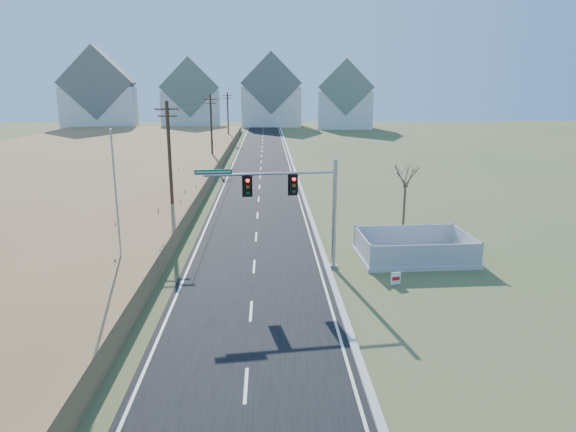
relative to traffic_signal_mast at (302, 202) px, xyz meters
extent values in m
plane|color=#4A592B|center=(-2.70, -3.57, -3.91)|extent=(260.00, 260.00, 0.00)
cube|color=black|center=(-2.70, 46.43, -3.88)|extent=(8.00, 180.00, 0.06)
cube|color=#B2AFA8|center=(1.45, 46.43, -3.82)|extent=(0.30, 180.00, 0.18)
cube|color=#A07648|center=(-26.70, 36.43, -3.26)|extent=(38.00, 110.00, 1.30)
cylinder|color=#422D1E|center=(-9.20, 11.43, 0.59)|extent=(0.26, 0.26, 9.00)
cube|color=#422D1E|center=(-9.20, 11.43, 4.49)|extent=(1.80, 0.10, 0.10)
cube|color=#422D1E|center=(-9.20, 11.43, 3.99)|extent=(1.40, 0.10, 0.10)
cylinder|color=#422D1E|center=(-9.20, 41.43, 0.59)|extent=(0.26, 0.26, 9.00)
cube|color=#422D1E|center=(-9.20, 41.43, 4.49)|extent=(1.80, 0.10, 0.10)
cube|color=#422D1E|center=(-9.20, 41.43, 3.99)|extent=(1.40, 0.10, 0.10)
cylinder|color=#422D1E|center=(-9.20, 71.43, 0.59)|extent=(0.26, 0.26, 9.00)
cube|color=#422D1E|center=(-9.20, 71.43, 4.49)|extent=(1.80, 0.10, 0.10)
cube|color=#422D1E|center=(-9.20, 71.43, 3.99)|extent=(1.40, 0.10, 0.10)
cube|color=white|center=(-40.70, 96.43, 1.09)|extent=(17.38, 13.12, 10.00)
cube|color=slate|center=(-40.70, 96.43, 6.99)|extent=(17.69, 13.38, 16.29)
cube|color=white|center=(-20.70, 104.43, 0.59)|extent=(14.66, 10.95, 9.00)
cube|color=slate|center=(-20.70, 104.43, 5.99)|extent=(14.93, 11.17, 14.26)
cube|color=white|center=(-0.70, 108.43, 1.09)|extent=(15.00, 10.00, 10.00)
cube|color=slate|center=(-0.70, 108.43, 6.99)|extent=(15.27, 10.20, 15.27)
cube|color=white|center=(17.30, 100.43, 0.59)|extent=(13.87, 10.31, 9.00)
cube|color=slate|center=(17.30, 100.43, 5.99)|extent=(14.12, 10.51, 13.24)
cylinder|color=#9EA0A5|center=(1.80, 0.22, -3.82)|extent=(0.53, 0.53, 0.18)
cylinder|color=#9EA0A5|center=(1.80, 0.22, -0.80)|extent=(0.23, 0.23, 6.21)
cylinder|color=#9EA0A5|center=(-1.72, -0.21, 1.59)|extent=(7.06, 1.00, 0.14)
cube|color=black|center=(-0.48, -0.06, 0.96)|extent=(0.37, 0.32, 1.05)
cube|color=black|center=(-2.95, -0.36, 0.96)|extent=(0.37, 0.32, 1.05)
cube|color=#04553D|center=(-4.71, -0.57, 1.77)|extent=(1.94, 0.27, 0.27)
cube|color=#B7B5AD|center=(6.84, 1.61, -3.78)|extent=(6.76, 4.74, 0.25)
cube|color=#B4B4B9|center=(6.91, -0.49, -3.02)|extent=(6.30, 0.31, 1.26)
cube|color=#B4B4B9|center=(6.76, 3.71, -3.02)|extent=(6.30, 0.31, 1.26)
cube|color=#B4B4B9|center=(3.69, 1.49, -3.02)|extent=(0.24, 4.20, 1.26)
cube|color=#B4B4B9|center=(9.99, 1.73, -3.02)|extent=(0.24, 4.20, 1.26)
cube|color=white|center=(4.71, -2.53, -3.55)|extent=(0.53, 0.17, 0.67)
cube|color=red|center=(4.72, -2.56, -3.55)|extent=(0.42, 0.12, 0.19)
cylinder|color=#B7B5AD|center=(-9.70, -1.04, -3.83)|extent=(0.36, 0.36, 0.16)
cylinder|color=#9EA0A5|center=(-9.70, -1.04, 0.07)|extent=(0.10, 0.10, 7.96)
cylinder|color=#4C3F33|center=(7.62, 7.18, -2.20)|extent=(0.16, 0.16, 3.41)
camera|label=1|loc=(-1.89, -27.23, 6.09)|focal=32.00mm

